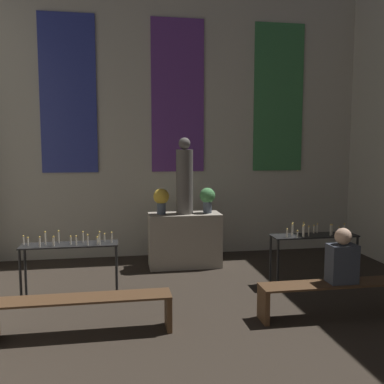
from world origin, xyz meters
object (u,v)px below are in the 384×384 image
altar (185,240)px  flower_vase_left (161,199)px  flower_vase_right (207,198)px  candle_rack_left (70,251)px  candle_rack_right (314,241)px  pew_back_right (337,291)px  statue (185,179)px  person_seated (342,258)px  pew_back_left (83,307)px

altar → flower_vase_left: 0.87m
flower_vase_right → candle_rack_left: (-2.29, -1.32, -0.57)m
altar → candle_rack_right: (1.87, -1.32, 0.20)m
candle_rack_left → candle_rack_right: 3.73m
pew_back_right → statue: bearing=121.4°
flower_vase_left → flower_vase_right: same height
flower_vase_left → flower_vase_right: size_ratio=1.00×
pew_back_right → altar: bearing=121.4°
flower_vase_left → person_seated: bearing=-51.7°
statue → flower_vase_right: statue is taller
pew_back_left → statue: bearing=58.6°
candle_rack_right → candle_rack_left: bearing=180.0°
flower_vase_left → candle_rack_left: (-1.45, -1.32, -0.57)m
flower_vase_right → person_seated: (1.22, -2.61, -0.49)m
candle_rack_left → flower_vase_right: bearing=30.0°
statue → pew_back_right: size_ratio=0.67×
candle_rack_left → pew_back_right: 3.71m
pew_back_left → person_seated: person_seated is taller
statue → flower_vase_right: size_ratio=2.96×
statue → person_seated: 3.20m
flower_vase_left → flower_vase_right: bearing=0.0°
statue → altar: bearing=0.0°
statue → flower_vase_right: 0.55m
statue → flower_vase_left: statue is taller
candle_rack_left → pew_back_right: candle_rack_left is taller
altar → pew_back_right: bearing=-58.6°
altar → candle_rack_right: bearing=-35.3°
altar → pew_back_left: (-1.59, -2.61, -0.16)m
flower_vase_right → flower_vase_left: bearing=180.0°
candle_rack_left → altar: bearing=35.3°
flower_vase_left → candle_rack_right: bearing=-30.0°
flower_vase_left → candle_rack_left: flower_vase_left is taller
statue → pew_back_left: bearing=-121.4°
pew_back_right → candle_rack_left: bearing=159.6°
candle_rack_left → statue: bearing=35.3°
flower_vase_right → candle_rack_right: size_ratio=0.34×
flower_vase_left → candle_rack_right: (2.29, -1.32, -0.57)m
pew_back_left → pew_back_right: bearing=0.0°
statue → flower_vase_left: 0.55m
pew_back_left → flower_vase_left: bearing=65.9°
pew_back_right → person_seated: 0.43m
statue → candle_rack_left: size_ratio=1.00×
statue → flower_vase_right: (0.42, 0.00, -0.35)m
flower_vase_left → person_seated: size_ratio=0.65×
person_seated → pew_back_left: bearing=180.0°
altar → person_seated: (1.64, -2.61, 0.27)m
pew_back_right → person_seated: bearing=-0.0°
flower_vase_right → pew_back_right: size_ratio=0.23×
altar → flower_vase_left: bearing=180.0°
person_seated → altar: bearing=122.1°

